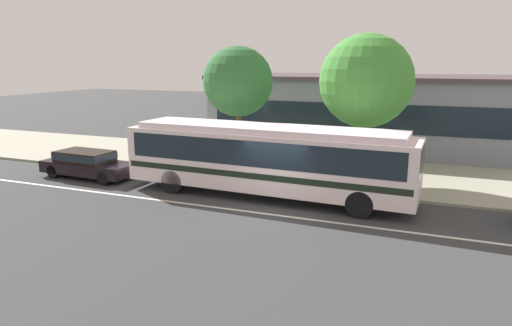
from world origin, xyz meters
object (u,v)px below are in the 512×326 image
pedestrian_waiting_near_sign (271,159)px  sedan_behind_bus (87,163)px  bus_stop_sign (355,152)px  street_tree_near_stop (238,82)px  street_tree_mid_block (366,81)px  transit_bus (267,156)px

pedestrian_waiting_near_sign → sedan_behind_bus: bearing=-163.4°
bus_stop_sign → pedestrian_waiting_near_sign: bearing=171.3°
sedan_behind_bus → pedestrian_waiting_near_sign: pedestrian_waiting_near_sign is taller
sedan_behind_bus → street_tree_near_stop: street_tree_near_stop is taller
sedan_behind_bus → street_tree_mid_block: street_tree_mid_block is taller
transit_bus → bus_stop_sign: transit_bus is taller
pedestrian_waiting_near_sign → bus_stop_sign: (3.90, -0.60, 0.73)m
transit_bus → street_tree_near_stop: street_tree_near_stop is taller
street_tree_near_stop → street_tree_mid_block: 6.16m
pedestrian_waiting_near_sign → street_tree_near_stop: street_tree_near_stop is taller
transit_bus → pedestrian_waiting_near_sign: (-0.63, 2.33, -0.65)m
transit_bus → pedestrian_waiting_near_sign: bearing=105.1°
street_tree_near_stop → street_tree_mid_block: (6.16, 0.01, 0.12)m
transit_bus → bus_stop_sign: bearing=28.0°
street_tree_mid_block → street_tree_near_stop: bearing=-179.9°
bus_stop_sign → street_tree_mid_block: size_ratio=0.40×
transit_bus → street_tree_mid_block: 5.75m
bus_stop_sign → street_tree_mid_block: bearing=89.4°
transit_bus → pedestrian_waiting_near_sign: size_ratio=7.49×
pedestrian_waiting_near_sign → street_tree_mid_block: 5.47m
street_tree_near_stop → sedan_behind_bus: bearing=-147.9°
bus_stop_sign → street_tree_near_stop: bearing=162.2°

